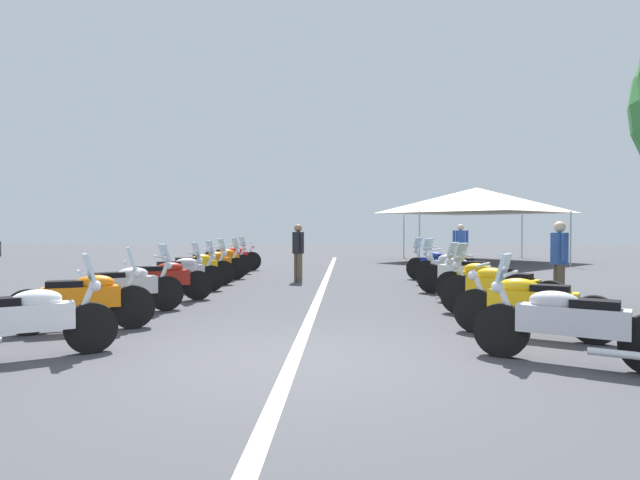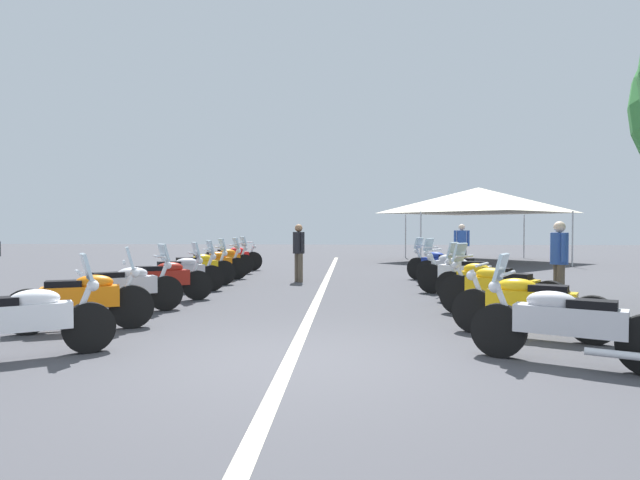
{
  "view_description": "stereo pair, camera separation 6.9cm",
  "coord_description": "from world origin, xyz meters",
  "px_view_note": "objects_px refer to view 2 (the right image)",
  "views": [
    {
      "loc": [
        -5.94,
        -0.61,
        1.5
      ],
      "look_at": [
        6.06,
        0.0,
        1.21
      ],
      "focal_mm": 30.23,
      "sensor_mm": 36.0,
      "label": 1
    },
    {
      "loc": [
        -5.94,
        -0.68,
        1.5
      ],
      "look_at": [
        6.06,
        0.0,
        1.21
      ],
      "focal_mm": 30.23,
      "sensor_mm": 36.0,
      "label": 2
    }
  ],
  "objects_px": {
    "motorcycle_left_row_5": "(197,268)",
    "motorcycle_right_row_5": "(453,269)",
    "motorcycle_left_row_2": "(124,287)",
    "motorcycle_right_row_1": "(529,305)",
    "motorcycle_left_row_6": "(212,264)",
    "motorcycle_right_row_6": "(440,264)",
    "motorcycle_left_row_4": "(180,273)",
    "bystander_1": "(559,257)",
    "motorcycle_left_row_3": "(162,279)",
    "motorcycle_left_row_0": "(21,320)",
    "event_tent": "(479,200)",
    "motorcycle_left_row_1": "(83,299)",
    "motorcycle_left_row_8": "(232,258)",
    "motorcycle_left_row_7": "(223,260)",
    "motorcycle_right_row_0": "(566,323)",
    "motorcycle_right_row_2": "(500,290)",
    "motorcycle_right_row_4": "(463,274)",
    "motorcycle_right_row_3": "(484,281)",
    "bystander_2": "(462,244)",
    "bystander_0": "(299,248)"
  },
  "relations": [
    {
      "from": "motorcycle_left_row_2",
      "to": "motorcycle_right_row_1",
      "type": "relative_size",
      "value": 0.91
    },
    {
      "from": "motorcycle_left_row_3",
      "to": "motorcycle_left_row_5",
      "type": "bearing_deg",
      "value": 62.88
    },
    {
      "from": "motorcycle_left_row_6",
      "to": "motorcycle_right_row_1",
      "type": "bearing_deg",
      "value": -80.45
    },
    {
      "from": "motorcycle_left_row_6",
      "to": "motorcycle_right_row_0",
      "type": "relative_size",
      "value": 1.0
    },
    {
      "from": "motorcycle_right_row_0",
      "to": "motorcycle_right_row_5",
      "type": "height_order",
      "value": "motorcycle_right_row_5"
    },
    {
      "from": "event_tent",
      "to": "bystander_1",
      "type": "bearing_deg",
      "value": 173.2
    },
    {
      "from": "motorcycle_right_row_2",
      "to": "event_tent",
      "type": "bearing_deg",
      "value": -63.46
    },
    {
      "from": "motorcycle_left_row_3",
      "to": "motorcycle_right_row_4",
      "type": "bearing_deg",
      "value": -17.04
    },
    {
      "from": "motorcycle_left_row_0",
      "to": "motorcycle_right_row_3",
      "type": "xyz_separation_m",
      "value": [
        4.58,
        -6.27,
        0.01
      ]
    },
    {
      "from": "motorcycle_left_row_1",
      "to": "event_tent",
      "type": "xyz_separation_m",
      "value": [
        16.01,
        -9.35,
        2.18
      ]
    },
    {
      "from": "motorcycle_left_row_0",
      "to": "motorcycle_left_row_2",
      "type": "bearing_deg",
      "value": 60.06
    },
    {
      "from": "motorcycle_right_row_0",
      "to": "bystander_1",
      "type": "distance_m",
      "value": 4.74
    },
    {
      "from": "motorcycle_right_row_3",
      "to": "bystander_1",
      "type": "relative_size",
      "value": 1.09
    },
    {
      "from": "motorcycle_right_row_0",
      "to": "motorcycle_left_row_1",
      "type": "bearing_deg",
      "value": 14.01
    },
    {
      "from": "motorcycle_right_row_4",
      "to": "motorcycle_right_row_6",
      "type": "distance_m",
      "value": 3.07
    },
    {
      "from": "bystander_1",
      "to": "motorcycle_left_row_5",
      "type": "bearing_deg",
      "value": 159.85
    },
    {
      "from": "motorcycle_right_row_2",
      "to": "motorcycle_right_row_4",
      "type": "height_order",
      "value": "motorcycle_right_row_2"
    },
    {
      "from": "motorcycle_left_row_6",
      "to": "motorcycle_left_row_0",
      "type": "bearing_deg",
      "value": -119.41
    },
    {
      "from": "motorcycle_right_row_3",
      "to": "bystander_0",
      "type": "bearing_deg",
      "value": -12.74
    },
    {
      "from": "motorcycle_right_row_1",
      "to": "motorcycle_right_row_4",
      "type": "xyz_separation_m",
      "value": [
        4.54,
        -0.06,
        0.01
      ]
    },
    {
      "from": "bystander_1",
      "to": "event_tent",
      "type": "bearing_deg",
      "value": 83.91
    },
    {
      "from": "motorcycle_left_row_6",
      "to": "motorcycle_right_row_6",
      "type": "distance_m",
      "value": 6.36
    },
    {
      "from": "motorcycle_left_row_5",
      "to": "motorcycle_left_row_6",
      "type": "xyz_separation_m",
      "value": [
        1.52,
        -0.0,
        -0.0
      ]
    },
    {
      "from": "motorcycle_right_row_6",
      "to": "bystander_0",
      "type": "xyz_separation_m",
      "value": [
        -0.4,
        3.89,
        0.45
      ]
    },
    {
      "from": "motorcycle_left_row_0",
      "to": "motorcycle_right_row_6",
      "type": "relative_size",
      "value": 1.02
    },
    {
      "from": "motorcycle_left_row_7",
      "to": "motorcycle_right_row_1",
      "type": "bearing_deg",
      "value": -87.47
    },
    {
      "from": "motorcycle_left_row_7",
      "to": "bystander_2",
      "type": "relative_size",
      "value": 1.15
    },
    {
      "from": "motorcycle_right_row_3",
      "to": "motorcycle_right_row_5",
      "type": "bearing_deg",
      "value": -56.08
    },
    {
      "from": "motorcycle_left_row_4",
      "to": "bystander_1",
      "type": "height_order",
      "value": "bystander_1"
    },
    {
      "from": "motorcycle_right_row_2",
      "to": "motorcycle_right_row_5",
      "type": "xyz_separation_m",
      "value": [
        4.54,
        -0.11,
        -0.01
      ]
    },
    {
      "from": "motorcycle_left_row_3",
      "to": "bystander_1",
      "type": "bearing_deg",
      "value": -30.77
    },
    {
      "from": "motorcycle_left_row_0",
      "to": "motorcycle_left_row_2",
      "type": "distance_m",
      "value": 3.19
    },
    {
      "from": "motorcycle_right_row_5",
      "to": "bystander_1",
      "type": "relative_size",
      "value": 1.1
    },
    {
      "from": "motorcycle_left_row_3",
      "to": "bystander_0",
      "type": "bearing_deg",
      "value": 30.32
    },
    {
      "from": "motorcycle_left_row_7",
      "to": "motorcycle_left_row_8",
      "type": "xyz_separation_m",
      "value": [
        1.46,
        0.03,
        -0.0
      ]
    },
    {
      "from": "motorcycle_right_row_0",
      "to": "motorcycle_left_row_4",
      "type": "bearing_deg",
      "value": -16.12
    },
    {
      "from": "motorcycle_right_row_0",
      "to": "bystander_2",
      "type": "height_order",
      "value": "bystander_2"
    },
    {
      "from": "motorcycle_left_row_2",
      "to": "motorcycle_left_row_8",
      "type": "distance_m",
      "value": 8.99
    },
    {
      "from": "motorcycle_left_row_5",
      "to": "motorcycle_right_row_4",
      "type": "bearing_deg",
      "value": -44.41
    },
    {
      "from": "motorcycle_right_row_6",
      "to": "bystander_2",
      "type": "xyz_separation_m",
      "value": [
        3.45,
        -1.28,
        0.47
      ]
    },
    {
      "from": "motorcycle_left_row_5",
      "to": "motorcycle_right_row_5",
      "type": "xyz_separation_m",
      "value": [
        0.08,
        -6.42,
        0.0
      ]
    },
    {
      "from": "motorcycle_right_row_2",
      "to": "motorcycle_right_row_6",
      "type": "xyz_separation_m",
      "value": [
        6.09,
        -0.05,
        -0.01
      ]
    },
    {
      "from": "motorcycle_right_row_0",
      "to": "motorcycle_right_row_4",
      "type": "xyz_separation_m",
      "value": [
        5.98,
        -0.14,
        0.0
      ]
    },
    {
      "from": "bystander_1",
      "to": "bystander_0",
      "type": "bearing_deg",
      "value": 142.49
    },
    {
      "from": "motorcycle_left_row_3",
      "to": "motorcycle_right_row_2",
      "type": "xyz_separation_m",
      "value": [
        -1.63,
        -6.19,
        0.02
      ]
    },
    {
      "from": "motorcycle_right_row_2",
      "to": "bystander_2",
      "type": "distance_m",
      "value": 9.64
    },
    {
      "from": "motorcycle_left_row_1",
      "to": "motorcycle_left_row_8",
      "type": "bearing_deg",
      "value": 66.72
    },
    {
      "from": "motorcycle_left_row_6",
      "to": "motorcycle_left_row_7",
      "type": "relative_size",
      "value": 1.04
    },
    {
      "from": "motorcycle_left_row_0",
      "to": "motorcycle_right_row_2",
      "type": "height_order",
      "value": "motorcycle_right_row_2"
    },
    {
      "from": "motorcycle_left_row_7",
      "to": "bystander_1",
      "type": "height_order",
      "value": "bystander_1"
    }
  ]
}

